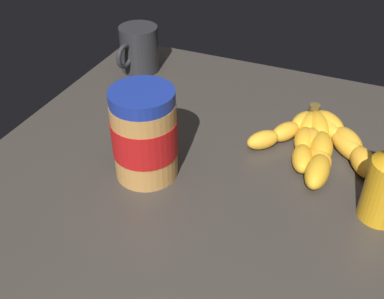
{
  "coord_description": "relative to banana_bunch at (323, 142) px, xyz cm",
  "views": [
    {
      "loc": [
        -53.42,
        -19.6,
        48.08
      ],
      "look_at": [
        -0.14,
        3.05,
        4.53
      ],
      "focal_mm": 43.24,
      "sensor_mm": 36.0,
      "label": 1
    }
  ],
  "objects": [
    {
      "name": "ground_plane",
      "position": [
        -14.05,
        15.22,
        -3.61
      ],
      "size": [
        83.21,
        76.04,
        3.75
      ],
      "primitive_type": "cube",
      "color": "#38332D"
    },
    {
      "name": "peanut_butter_jar",
      "position": [
        -17.09,
        24.94,
        5.65
      ],
      "size": [
        10.17,
        10.17,
        15.03
      ],
      "color": "#BF8442",
      "rests_on": "ground_plane"
    },
    {
      "name": "banana_bunch",
      "position": [
        0.0,
        0.0,
        0.0
      ],
      "size": [
        22.44,
        26.34,
        3.76
      ],
      "color": "gold",
      "rests_on": "ground_plane"
    },
    {
      "name": "coffee_mug",
      "position": [
        14.34,
        43.04,
        3.24
      ],
      "size": [
        12.27,
        8.38,
        9.92
      ],
      "color": "#262628",
      "rests_on": "ground_plane"
    }
  ]
}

